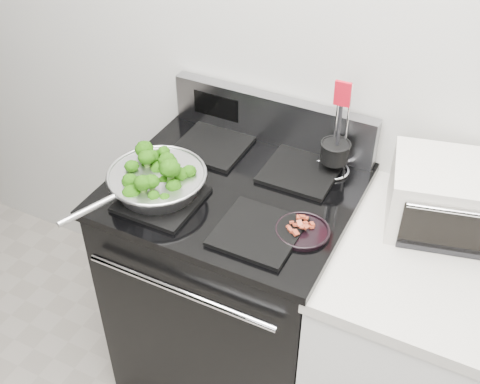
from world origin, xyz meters
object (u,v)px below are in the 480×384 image
Objects in this scene: gas_range at (235,282)px; utensil_holder at (334,156)px; bacon_plate at (303,228)px; toaster_oven at (452,198)px; skillet at (157,181)px.

gas_range is 3.23× the size of utensil_holder.
toaster_oven is at bearing 35.76° from bacon_plate.
bacon_plate is (0.29, -0.11, 0.48)m from gas_range.
gas_range reaches higher than skillet.
gas_range is 2.31× the size of skillet.
bacon_plate is at bearing -20.99° from gas_range.
skillet is at bearing -143.82° from utensil_holder.
bacon_plate is at bearing 25.74° from skillet.
gas_range is at bearing 57.68° from skillet.
toaster_oven reaches higher than skillet.
utensil_holder reaches higher than toaster_oven.
bacon_plate is 0.46m from toaster_oven.
gas_range is 0.57m from bacon_plate.
skillet is 0.59m from utensil_holder.
utensil_holder is 0.83× the size of toaster_oven.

